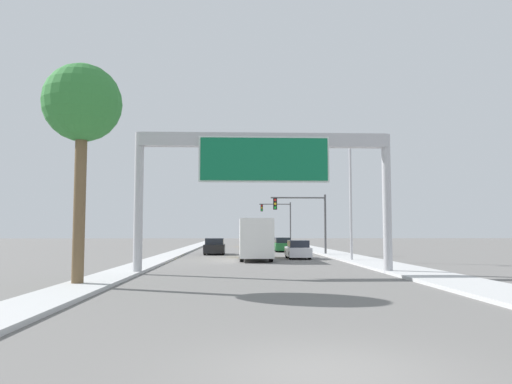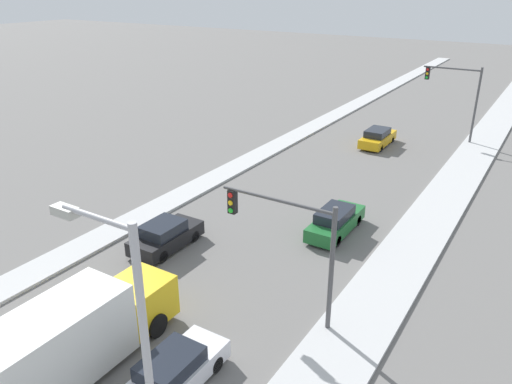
{
  "view_description": "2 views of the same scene",
  "coord_description": "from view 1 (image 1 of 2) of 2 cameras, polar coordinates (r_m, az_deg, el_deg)",
  "views": [
    {
      "loc": [
        -1.4,
        -7.75,
        2.17
      ],
      "look_at": [
        0.0,
        28.73,
        5.06
      ],
      "focal_mm": 35.0,
      "sensor_mm": 36.0,
      "label": 1
    },
    {
      "loc": [
        13.09,
        22.28,
        13.29
      ],
      "look_at": [
        -0.29,
        43.73,
        2.53
      ],
      "focal_mm": 35.0,
      "sensor_mm": 36.0,
      "label": 2
    }
  ],
  "objects": [
    {
      "name": "street_lamp_right",
      "position": [
        36.77,
        10.37,
        0.51
      ],
      "size": [
        2.3,
        0.28,
        9.21
      ],
      "color": "#B2B2B7",
      "rests_on": "ground"
    },
    {
      "name": "truck_box_primary",
      "position": [
        38.31,
        -0.1,
        -5.41
      ],
      "size": [
        2.36,
        8.97,
        3.09
      ],
      "color": "yellow",
      "rests_on": "ground"
    },
    {
      "name": "car_mid_right",
      "position": [
        47.54,
        -4.76,
        -6.26
      ],
      "size": [
        1.9,
        4.21,
        1.53
      ],
      "color": "black",
      "rests_on": "ground"
    },
    {
      "name": "median_strip_left",
      "position": [
        68.03,
        -7.17,
        -6.26
      ],
      "size": [
        2.0,
        120.0,
        0.15
      ],
      "color": "#BCBCBC",
      "rests_on": "ground"
    },
    {
      "name": "car_near_left",
      "position": [
        40.34,
        4.81,
        -6.62
      ],
      "size": [
        1.72,
        4.3,
        1.47
      ],
      "color": "silver",
      "rests_on": "ground"
    },
    {
      "name": "traffic_light_near_intersection",
      "position": [
        46.22,
        5.77,
        -2.43
      ],
      "size": [
        5.14,
        0.32,
        5.58
      ],
      "color": "#4C4C4F",
      "rests_on": "ground"
    },
    {
      "name": "car_far_right",
      "position": [
        54.14,
        3.01,
        -6.06
      ],
      "size": [
        1.71,
        4.79,
        1.52
      ],
      "color": "#1E662D",
      "rests_on": "ground"
    },
    {
      "name": "car_far_left",
      "position": [
        70.97,
        -1.07,
        -5.71
      ],
      "size": [
        1.84,
        4.78,
        1.51
      ],
      "color": "gold",
      "rests_on": "ground"
    },
    {
      "name": "sidewalk_right",
      "position": [
        68.39,
        5.53,
        -6.26
      ],
      "size": [
        3.0,
        120.0,
        0.15
      ],
      "color": "#BCBCBC",
      "rests_on": "ground"
    },
    {
      "name": "sign_gantry",
      "position": [
        25.94,
        0.92,
        3.47
      ],
      "size": [
        13.36,
        0.73,
        7.28
      ],
      "color": "#B2B2B7",
      "rests_on": "ground"
    },
    {
      "name": "palm_tree_foreground",
      "position": [
        21.57,
        -19.24,
        9.15
      ],
      "size": [
        3.14,
        3.14,
        8.93
      ],
      "color": "brown",
      "rests_on": "ground"
    },
    {
      "name": "ground_plane",
      "position": [
        8.17,
        8.22,
        -19.9
      ],
      "size": [
        300.0,
        300.0,
        0.0
      ],
      "primitive_type": "plane",
      "color": "slate"
    },
    {
      "name": "traffic_light_mid_block",
      "position": [
        76.07,
        2.83,
        -2.79
      ],
      "size": [
        4.86,
        0.32,
        6.62
      ],
      "color": "#4C4C4F",
      "rests_on": "ground"
    }
  ]
}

